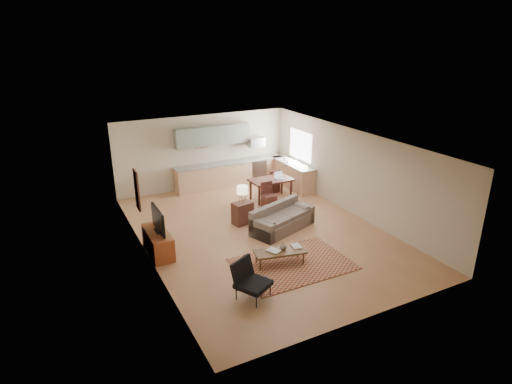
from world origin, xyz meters
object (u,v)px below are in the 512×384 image
coffee_table (280,257)px  dining_table (271,189)px  armchair (253,281)px  tv_credenza (158,243)px  console_table (243,213)px  sofa (283,218)px

coffee_table → dining_table: (1.98, 4.02, 0.17)m
armchair → tv_credenza: (-1.29, 2.93, -0.11)m
armchair → console_table: 3.92m
sofa → coffee_table: size_ratio=1.67×
armchair → dining_table: armchair is taller
armchair → tv_credenza: 3.21m
sofa → tv_credenza: sofa is taller
armchair → console_table: (1.48, 3.63, -0.09)m
coffee_table → console_table: (0.24, 2.64, 0.15)m
tv_credenza → console_table: (2.77, 0.70, 0.03)m
coffee_table → dining_table: size_ratio=0.88×
coffee_table → console_table: bearing=96.6°
console_table → sofa: bearing=-58.1°
sofa → coffee_table: bearing=-142.3°
coffee_table → console_table: size_ratio=1.87×
sofa → tv_credenza: (-3.63, 0.23, -0.06)m
coffee_table → tv_credenza: 3.20m
tv_credenza → console_table: console_table is taller
sofa → dining_table: bearing=49.3°
console_table → tv_credenza: bearing=-176.9°
dining_table → console_table: bearing=-142.6°
armchair → tv_credenza: size_ratio=0.63×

